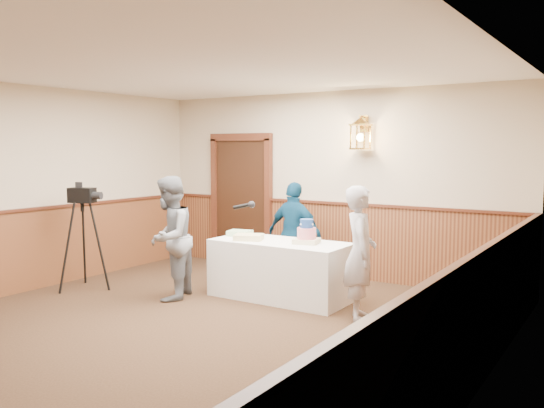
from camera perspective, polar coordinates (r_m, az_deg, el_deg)
The scene contains 10 objects.
ground at distance 6.23m, azimuth -9.81°, elevation -12.77°, with size 7.00×7.00×0.00m, color #2F1E12.
room_shell at distance 6.30m, azimuth -7.60°, elevation 1.62°, with size 6.02×7.02×2.81m.
display_table at distance 7.51m, azimuth 0.83°, elevation -6.53°, with size 1.80×0.80×0.75m, color white.
tiered_cake at distance 7.27m, azimuth 3.45°, elevation -2.97°, with size 0.35×0.35×0.31m.
sheet_cake_yellow at distance 7.54m, azimuth -2.33°, elevation -3.30°, with size 0.36×0.28×0.07m, color #DECB84.
sheet_cake_green at distance 7.92m, azimuth -3.20°, elevation -2.89°, with size 0.31×0.25×0.07m, color #AFE6A3.
interviewer at distance 7.52m, azimuth -10.11°, elevation -3.33°, with size 1.56×0.94×1.59m.
baker at distance 6.60m, azimuth 8.72°, elevation -4.83°, with size 0.56×0.37×1.53m, color #A6A4AB.
assistant_p at distance 8.27m, azimuth 2.24°, elevation -2.90°, with size 0.86×0.36×1.47m, color navy.
tv_camera_rig at distance 8.36m, azimuth -18.17°, elevation -3.77°, with size 0.55×0.52×1.41m.
Camera 1 is at (4.02, -4.33, 1.95)m, focal length 38.00 mm.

